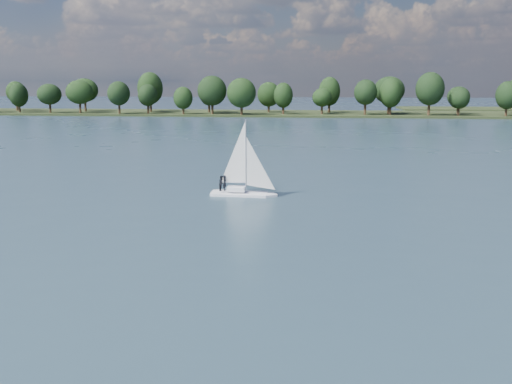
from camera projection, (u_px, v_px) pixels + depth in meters
The scene contains 4 objects.
ground at pixel (249, 146), 113.88m from camera, with size 700.00×700.00×0.00m, color #233342.
far_shore at pixel (285, 114), 223.07m from camera, with size 660.00×40.00×1.50m, color black.
sailboat at pixel (240, 174), 64.59m from camera, with size 7.00×2.20×9.12m.
treeline at pixel (261, 94), 218.65m from camera, with size 562.16×73.35×17.75m.
Camera 1 is at (14.29, -12.61, 12.91)m, focal length 40.00 mm.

